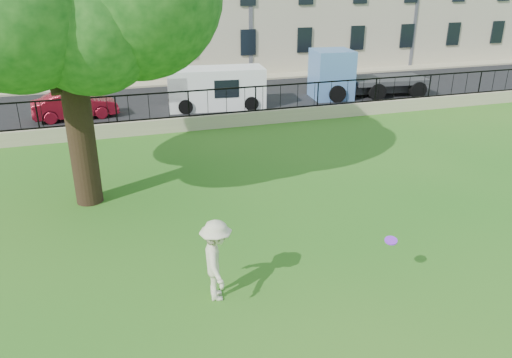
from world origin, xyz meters
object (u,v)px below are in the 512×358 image
object	(u,v)px
frisbee	(391,241)
red_sedan	(75,105)
man	(217,260)
blue_truck	(367,73)
white_van	(216,88)

from	to	relation	value
frisbee	red_sedan	distance (m)	17.51
man	red_sedan	xyz separation A→B (m)	(-3.07, 15.51, -0.27)
red_sedan	blue_truck	xyz separation A→B (m)	(15.16, 0.00, 0.66)
red_sedan	white_van	world-z (taller)	white_van
frisbee	blue_truck	world-z (taller)	blue_truck
white_van	blue_truck	size ratio (longest dim) A/B	0.78
man	blue_truck	xyz separation A→B (m)	(12.09, 15.51, 0.39)
man	red_sedan	size ratio (longest dim) A/B	0.47
man	white_van	bearing A→B (deg)	-6.15
frisbee	white_van	distance (m)	16.17
frisbee	man	bearing A→B (deg)	169.80
blue_truck	man	bearing A→B (deg)	-122.05
man	frisbee	bearing A→B (deg)	-93.10
red_sedan	blue_truck	bearing A→B (deg)	-97.13
frisbee	red_sedan	xyz separation A→B (m)	(-6.72, 16.16, -0.47)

